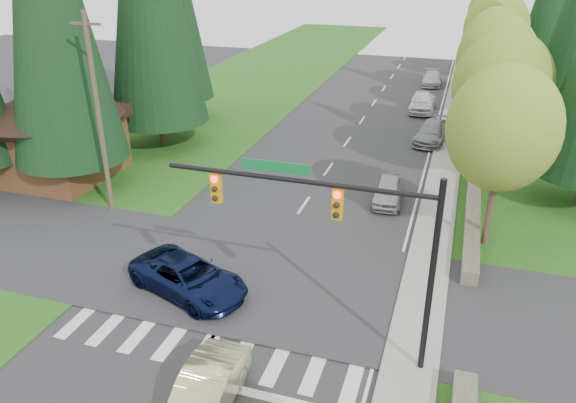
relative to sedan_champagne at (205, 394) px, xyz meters
The scene contains 23 objects.
grass_east 22.62m from the sedan_champagne, 58.72° to the left, with size 14.00×110.00×0.06m, color #235015.
grass_west 24.03m from the sedan_champagne, 126.43° to the left, with size 14.00×110.00×0.06m, color #235015.
cross_street 7.46m from the sedan_champagne, 99.79° to the left, with size 120.00×8.00×0.10m, color #28282B.
sidewalk_east 22.06m from the sedan_champagne, 75.19° to the left, with size 1.80×80.00×0.13m, color gray.
curb_east 21.86m from the sedan_champagne, 77.35° to the left, with size 0.20×80.00×0.13m, color gray.
stone_wall_north 30.23m from the sedan_champagne, 75.95° to the left, with size 0.70×40.00×0.70m, color #4C4438.
traffic_signal 6.52m from the sedan_champagne, 50.88° to the left, with size 8.70×0.37×6.80m.
brown_building 21.81m from the sedan_champagne, 138.63° to the left, with size 8.40×8.40×5.40m.
utility_pole 16.24m from the sedan_champagne, 133.55° to the left, with size 1.60×0.24×10.00m.
decid_tree_0 16.26m from the sedan_champagne, 59.21° to the left, with size 4.80×4.80×8.37m.
decid_tree_1 22.44m from the sedan_champagne, 68.42° to the left, with size 5.20×5.20×8.80m.
decid_tree_2 28.90m from the sedan_champagne, 74.00° to the left, with size 5.00×5.00×8.82m.
decid_tree_3 35.57m from the sedan_champagne, 76.98° to the left, with size 5.00×5.00×8.55m.
decid_tree_4 42.44m from the sedan_champagne, 78.99° to the left, with size 5.40×5.40×9.18m.
decid_tree_5 49.19m from the sedan_champagne, 80.79° to the left, with size 4.80×4.80×8.30m.
decid_tree_6 56.13m from the sedan_champagne, 81.84° to the left, with size 5.20×5.20×8.86m.
sedan_champagne is the anchor object (origin of this frame).
suv_navy 6.49m from the sedan_champagne, 121.00° to the left, with size 2.38×5.17×1.44m, color #0A1234.
parked_car_a 16.89m from the sedan_champagne, 79.99° to the left, with size 1.54×3.82×1.30m, color #A6A6AB.
parked_car_b 27.93m from the sedan_champagne, 81.07° to the left, with size 1.94×4.78×1.39m, color gray.
parked_car_c 35.37m from the sedan_champagne, 85.24° to the left, with size 1.39×3.98×1.31m, color silver.
parked_car_d 35.44m from the sedan_champagne, 85.25° to the left, with size 1.88×4.66×1.59m, color silver.
parked_car_e 45.33m from the sedan_champagne, 86.29° to the left, with size 1.76×4.33×1.26m, color #B5B4B9.
Camera 1 is at (7.44, -10.58, 12.81)m, focal length 35.00 mm.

